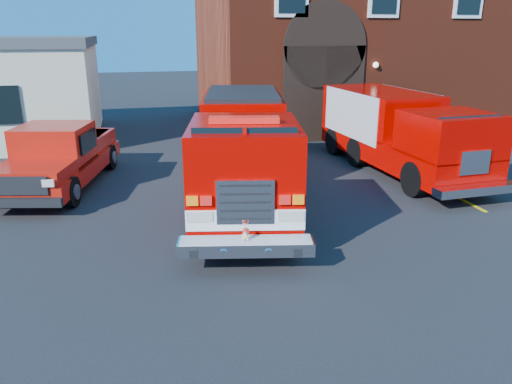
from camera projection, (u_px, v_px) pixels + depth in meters
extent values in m
plane|color=black|center=(244.00, 228.00, 12.20)|extent=(100.00, 100.00, 0.00)
cube|color=yellow|center=(452.00, 195.00, 14.63)|extent=(0.12, 3.00, 0.01)
cube|color=yellow|center=(400.00, 169.00, 17.40)|extent=(0.12, 3.00, 0.01)
cube|color=yellow|center=(362.00, 150.00, 20.16)|extent=(0.12, 3.00, 0.01)
cube|color=maroon|center=(352.00, 42.00, 25.96)|extent=(15.00, 10.00, 8.00)
cube|color=black|center=(323.00, 95.00, 21.14)|extent=(3.60, 0.12, 4.00)
cylinder|color=black|center=(325.00, 46.00, 20.52)|extent=(3.60, 0.12, 3.60)
cube|color=black|center=(3.00, 105.00, 18.24)|extent=(1.20, 0.10, 1.40)
cylinder|color=black|center=(198.00, 220.00, 11.23)|extent=(0.55, 1.10, 1.05)
cylinder|color=black|center=(291.00, 219.00, 11.30)|extent=(0.55, 1.10, 1.05)
cube|color=#B70300|center=(244.00, 171.00, 14.08)|extent=(4.15, 8.91, 0.86)
cube|color=#B70300|center=(243.00, 119.00, 15.83)|extent=(3.22, 4.61, 1.53)
cube|color=#B70300|center=(244.00, 155.00, 11.09)|extent=(2.98, 3.49, 1.43)
cube|color=black|center=(245.00, 151.00, 9.84)|extent=(2.07, 0.52, 0.90)
cube|color=red|center=(244.00, 120.00, 10.85)|extent=(1.56, 0.64, 0.13)
cube|color=white|center=(246.00, 220.00, 9.92)|extent=(2.35, 0.56, 0.42)
cube|color=silver|center=(245.00, 202.00, 9.79)|extent=(1.13, 0.30, 0.90)
cube|color=silver|center=(246.00, 247.00, 9.80)|extent=(2.72, 1.08, 0.27)
cube|color=#B7B7BF|center=(205.00, 120.00, 15.79)|extent=(0.76, 3.37, 1.24)
cube|color=#B7B7BF|center=(280.00, 119.00, 15.87)|extent=(0.76, 3.37, 1.24)
sphere|color=beige|center=(246.00, 236.00, 9.74)|extent=(0.17, 0.17, 0.14)
sphere|color=beige|center=(246.00, 232.00, 9.70)|extent=(0.14, 0.14, 0.12)
sphere|color=beige|center=(243.00, 229.00, 9.70)|extent=(0.05, 0.05, 0.04)
sphere|color=beige|center=(248.00, 229.00, 9.70)|extent=(0.05, 0.05, 0.04)
ellipsoid|color=red|center=(246.00, 230.00, 9.69)|extent=(0.14, 0.14, 0.07)
cylinder|color=red|center=(246.00, 231.00, 9.69)|extent=(0.16, 0.16, 0.01)
cylinder|color=black|center=(2.00, 192.00, 13.53)|extent=(0.48, 0.89, 0.84)
cylinder|color=black|center=(71.00, 192.00, 13.54)|extent=(0.48, 0.89, 0.84)
cube|color=#B2140A|center=(62.00, 168.00, 15.34)|extent=(3.41, 6.13, 0.47)
cube|color=#B2140A|center=(32.00, 173.00, 13.26)|extent=(2.26, 1.99, 0.37)
cube|color=#B2140A|center=(54.00, 143.00, 14.78)|extent=(2.33, 2.30, 1.05)
cube|color=#B2140A|center=(78.00, 142.00, 16.82)|extent=(2.40, 2.61, 0.58)
cube|color=black|center=(19.00, 203.00, 12.54)|extent=(2.13, 0.65, 0.23)
cylinder|color=black|center=(415.00, 179.00, 14.39)|extent=(0.37, 1.04, 1.03)
cylinder|color=black|center=(475.00, 174.00, 14.94)|extent=(0.37, 1.04, 1.03)
cube|color=#B70300|center=(398.00, 148.00, 16.96)|extent=(2.64, 7.56, 0.84)
cube|color=#B70300|center=(379.00, 110.00, 17.91)|extent=(2.53, 4.76, 1.40)
cube|color=#B70300|center=(450.00, 134.00, 14.27)|extent=(2.43, 2.34, 1.21)
cube|color=#B7B7BF|center=(349.00, 114.00, 17.62)|extent=(0.20, 3.92, 1.59)
cube|color=#B7B7BF|center=(408.00, 111.00, 18.25)|extent=(0.20, 3.92, 1.59)
cube|color=silver|center=(477.00, 190.00, 13.43)|extent=(2.54, 0.52, 0.23)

